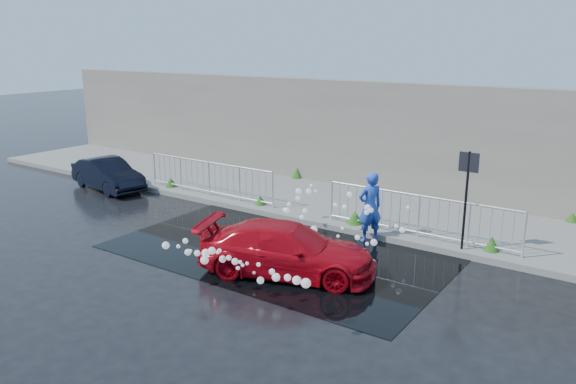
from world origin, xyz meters
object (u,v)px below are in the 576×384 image
red_car (287,250)px  dark_car (108,174)px  person (370,207)px  sign_post (467,185)px

red_car → dark_car: size_ratio=1.20×
red_car → person: size_ratio=2.14×
red_car → dark_car: bearing=55.9°
sign_post → dark_car: bearing=-176.3°
dark_car → person: bearing=-77.5°
red_car → person: person is taller
dark_car → sign_post: bearing=-76.2°
dark_car → person: (9.66, 0.40, 0.37)m
sign_post → person: sign_post is taller
sign_post → person: bearing=-170.8°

